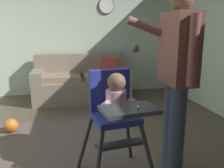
% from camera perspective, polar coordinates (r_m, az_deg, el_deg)
% --- Properties ---
extents(ground, '(6.13, 6.83, 0.10)m').
position_cam_1_polar(ground, '(2.69, -8.36, -17.40)').
color(ground, '#4D4132').
extents(wall_far, '(5.33, 0.06, 2.55)m').
position_cam_1_polar(wall_far, '(4.97, -10.71, 12.31)').
color(wall_far, '#B4C3B1').
rests_on(wall_far, ground).
extents(couch, '(1.80, 0.86, 0.86)m').
position_cam_1_polar(couch, '(4.57, -7.37, 0.49)').
color(couch, gray).
rests_on(couch, ground).
extents(high_chair, '(0.68, 0.78, 0.98)m').
position_cam_1_polar(high_chair, '(1.96, 0.75, -5.44)').
color(high_chair, '#2F3336').
rests_on(high_chair, ground).
extents(adult_standing, '(0.51, 0.51, 1.63)m').
position_cam_1_polar(adult_standing, '(2.05, 15.50, 1.95)').
color(adult_standing, '#3F4A5E').
rests_on(adult_standing, ground).
extents(toy_ball, '(0.18, 0.18, 0.18)m').
position_cam_1_polar(toy_ball, '(3.36, -23.50, -9.31)').
color(toy_ball, orange).
rests_on(toy_ball, ground).
extents(wall_clock, '(0.32, 0.04, 0.32)m').
position_cam_1_polar(wall_clock, '(5.04, -1.41, 18.62)').
color(wall_clock, white).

